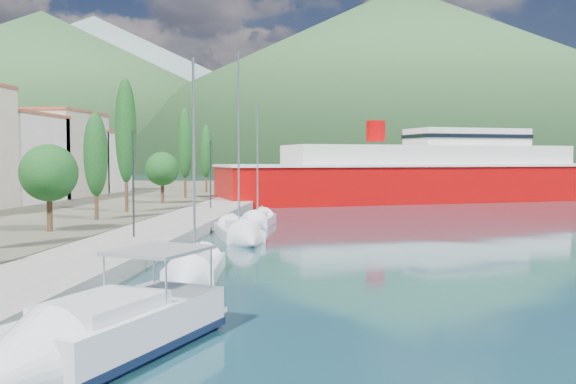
{
  "coord_description": "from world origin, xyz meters",
  "views": [
    {
      "loc": [
        2.9,
        -20.04,
        5.29
      ],
      "look_at": [
        0.0,
        14.0,
        3.5
      ],
      "focal_mm": 40.0,
      "sensor_mm": 36.0,
      "label": 1
    }
  ],
  "objects": [
    {
      "name": "lamp_posts",
      "position": [
        -9.0,
        14.42,
        4.08
      ],
      "size": [
        0.15,
        46.99,
        6.06
      ],
      "color": "#2D2D33",
      "rests_on": "quay"
    },
    {
      "name": "hills_far",
      "position": [
        138.59,
        618.73,
        77.39
      ],
      "size": [
        1480.0,
        900.0,
        180.0
      ],
      "color": "gray",
      "rests_on": "ground"
    },
    {
      "name": "motor_cruiser",
      "position": [
        -3.55,
        -4.81,
        0.56
      ],
      "size": [
        5.41,
        9.55,
        3.39
      ],
      "color": "#101833",
      "rests_on": "ground"
    },
    {
      "name": "sailboat_far",
      "position": [
        -3.86,
        28.9,
        0.29
      ],
      "size": [
        2.45,
        7.02,
        10.22
      ],
      "color": "silver",
      "rests_on": "ground"
    },
    {
      "name": "tree_row",
      "position": [
        -15.46,
        31.39,
        5.75
      ],
      "size": [
        3.6,
        66.05,
        11.42
      ],
      "color": "#47301E",
      "rests_on": "land_strip"
    },
    {
      "name": "sailboat_mid",
      "position": [
        -3.37,
        20.08,
        0.32
      ],
      "size": [
        5.19,
        9.51,
        13.26
      ],
      "color": "silver",
      "rests_on": "ground"
    },
    {
      "name": "sailboat_near",
      "position": [
        -3.53,
        6.45,
        0.29
      ],
      "size": [
        2.86,
        7.54,
        10.6
      ],
      "color": "silver",
      "rests_on": "ground"
    },
    {
      "name": "hills_near",
      "position": [
        98.04,
        372.5,
        49.18
      ],
      "size": [
        1010.0,
        520.0,
        115.0
      ],
      "color": "#325A2F",
      "rests_on": "ground"
    },
    {
      "name": "quay",
      "position": [
        -9.0,
        26.0,
        0.4
      ],
      "size": [
        5.0,
        88.0,
        0.8
      ],
      "primitive_type": "cube",
      "color": "gray",
      "rests_on": "ground"
    },
    {
      "name": "ferry",
      "position": [
        13.71,
        60.62,
        3.15
      ],
      "size": [
        52.4,
        29.61,
        10.34
      ],
      "color": "#AC0405",
      "rests_on": "ground"
    },
    {
      "name": "ground",
      "position": [
        0.0,
        120.0,
        0.0
      ],
      "size": [
        1400.0,
        1400.0,
        0.0
      ],
      "primitive_type": "plane",
      "color": "#163C47"
    }
  ]
}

